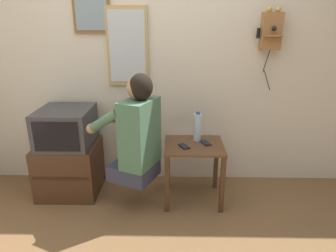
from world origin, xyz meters
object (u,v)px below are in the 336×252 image
person (137,133)px  wall_mirror (127,47)px  wall_phone_antique (271,31)px  water_bottle (197,127)px  framed_picture (91,12)px  cell_phone_spare (206,143)px  television (66,127)px  cell_phone_held (184,146)px

person → wall_mirror: (-0.13, 0.54, 0.66)m
wall_phone_antique → water_bottle: wall_phone_antique is taller
framed_picture → cell_phone_spare: (1.05, -0.38, -1.13)m
framed_picture → wall_mirror: 0.44m
television → cell_phone_held: bearing=-9.5°
water_bottle → framed_picture: bearing=163.0°
framed_picture → cell_phone_held: framed_picture is taller
wall_mirror → cell_phone_spare: 1.16m
wall_phone_antique → cell_phone_spare: bearing=-150.1°
wall_phone_antique → cell_phone_held: wall_phone_antique is taller
person → cell_phone_spare: size_ratio=6.81×
wall_mirror → water_bottle: (0.66, -0.30, -0.69)m
television → cell_phone_held: television is taller
wall_phone_antique → framed_picture: framed_picture is taller
framed_picture → cell_phone_held: bearing=-28.6°
television → cell_phone_spare: 1.31m
television → cell_phone_spare: bearing=-4.5°
wall_phone_antique → cell_phone_spare: 1.18m
wall_phone_antique → wall_mirror: wall_mirror is taller
television → wall_phone_antique: bearing=7.1°
cell_phone_spare → television: bearing=154.6°
water_bottle → wall_mirror: bearing=155.8°
person → cell_phone_held: person is taller
television → framed_picture: (0.25, 0.28, 1.02)m
cell_phone_held → water_bottle: water_bottle is taller
cell_phone_held → cell_phone_spare: (0.20, 0.08, 0.00)m
television → framed_picture: 1.08m
person → water_bottle: 0.59m
wall_phone_antique → cell_phone_held: 1.31m
wall_mirror → cell_phone_spare: size_ratio=5.30×
wall_mirror → television: bearing=-154.1°
framed_picture → water_bottle: bearing=-17.0°
person → cell_phone_spare: bearing=-50.8°
television → wall_mirror: bearing=25.9°
cell_phone_spare → person: bearing=174.6°
person → framed_picture: (-0.45, 0.55, 0.97)m
person → wall_phone_antique: wall_phone_antique is taller
person → framed_picture: size_ratio=2.50×
person → wall_mirror: 0.87m
television → cell_phone_held: (1.10, -0.18, -0.11)m
framed_picture → cell_phone_spare: 1.58m
framed_picture → water_bottle: 1.43m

